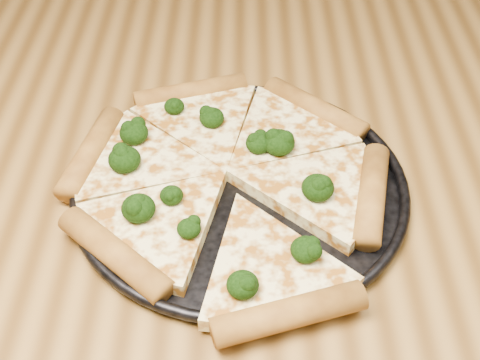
{
  "coord_description": "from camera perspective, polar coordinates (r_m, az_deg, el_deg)",
  "views": [
    {
      "loc": [
        0.11,
        -0.44,
        1.21
      ],
      "look_at": [
        0.11,
        0.03,
        0.77
      ],
      "focal_mm": 49.75,
      "sensor_mm": 36.0,
      "label": 1
    }
  ],
  "objects": [
    {
      "name": "pizza",
      "position": [
        0.66,
        -1.02,
        0.31
      ],
      "size": [
        0.33,
        0.37,
        0.03
      ],
      "rotation": [
        0.0,
        0.0,
        0.31
      ],
      "color": "#FFF09C",
      "rests_on": "pizza_pan"
    },
    {
      "name": "pizza_pan",
      "position": [
        0.66,
        0.0,
        -0.53
      ],
      "size": [
        0.33,
        0.33,
        0.02
      ],
      "color": "black",
      "rests_on": "dining_table"
    },
    {
      "name": "broccoli_florets",
      "position": [
        0.64,
        -2.41,
        0.55
      ],
      "size": [
        0.22,
        0.27,
        0.02
      ],
      "color": "black",
      "rests_on": "pizza"
    },
    {
      "name": "dining_table",
      "position": [
        0.72,
        -8.9,
        -8.17
      ],
      "size": [
        1.2,
        0.9,
        0.75
      ],
      "color": "olive",
      "rests_on": "ground"
    }
  ]
}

